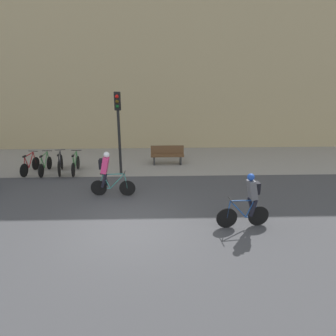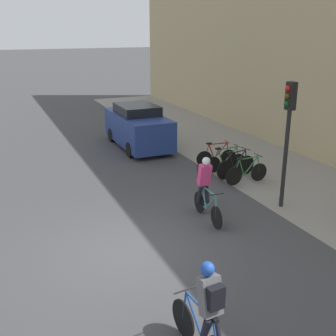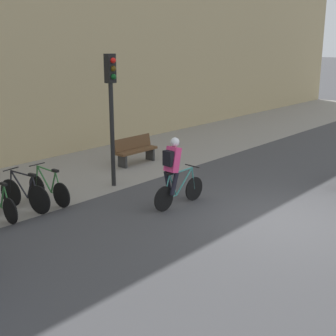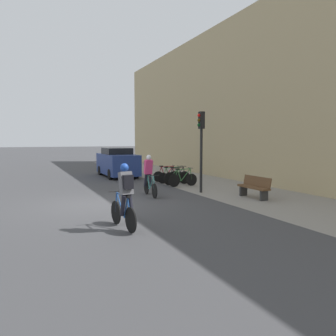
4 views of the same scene
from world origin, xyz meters
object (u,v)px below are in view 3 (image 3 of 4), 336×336
(parked_bike_2, at_px, (25,194))
(traffic_light_pole, at_px, (111,96))
(parked_bike_3, at_px, (49,188))
(cyclist_pink, at_px, (174,170))
(bench, at_px, (135,150))

(parked_bike_2, xyz_separation_m, traffic_light_pole, (2.74, -0.15, 2.10))
(parked_bike_3, xyz_separation_m, traffic_light_pole, (2.06, -0.15, 2.13))
(cyclist_pink, height_order, traffic_light_pole, traffic_light_pole)
(bench, bearing_deg, parked_bike_3, -164.90)
(parked_bike_2, bearing_deg, bench, 13.05)
(parked_bike_3, bearing_deg, parked_bike_2, 179.88)
(cyclist_pink, bearing_deg, parked_bike_3, 125.47)
(parked_bike_2, xyz_separation_m, parked_bike_3, (0.68, -0.00, -0.02))
(cyclist_pink, bearing_deg, bench, 57.42)
(cyclist_pink, relative_size, parked_bike_2, 1.05)
(cyclist_pink, height_order, bench, cyclist_pink)
(cyclist_pink, distance_m, bench, 4.42)
(parked_bike_2, relative_size, traffic_light_pole, 0.46)
(parked_bike_2, distance_m, parked_bike_3, 0.68)
(parked_bike_2, distance_m, bench, 5.01)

